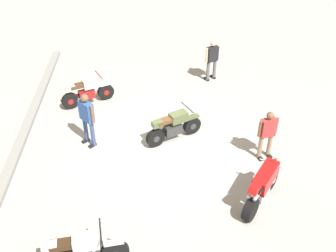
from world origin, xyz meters
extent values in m
plane|color=#9E9E99|center=(0.00, 0.00, 0.00)|extent=(40.00, 40.00, 0.00)
cube|color=gray|center=(0.00, 4.60, 0.07)|extent=(14.00, 0.30, 0.15)
cylinder|color=black|center=(0.59, -0.86, 0.30)|extent=(0.41, 0.61, 0.60)
cylinder|color=black|center=(-0.01, 0.35, 0.30)|extent=(0.41, 0.61, 0.60)
cylinder|color=#333333|center=(0.59, -0.86, 0.30)|extent=(0.25, 0.27, 0.21)
cylinder|color=#333333|center=(-0.01, 0.35, 0.30)|extent=(0.25, 0.27, 0.21)
cube|color=#333333|center=(0.27, -0.21, 0.40)|extent=(0.50, 0.63, 0.32)
cube|color=#515B38|center=(0.36, -0.39, 0.80)|extent=(0.54, 0.64, 0.30)
cube|color=#515B38|center=(0.59, -0.86, 0.63)|extent=(0.34, 0.47, 0.08)
cube|color=brown|center=(0.16, 0.01, 0.82)|extent=(0.50, 0.65, 0.12)
cube|color=#515B38|center=(0.02, 0.28, 0.80)|extent=(0.34, 0.38, 0.18)
cylinder|color=#333333|center=(0.24, 0.22, 0.35)|extent=(0.35, 0.55, 0.16)
cylinder|color=#333333|center=(0.51, -0.68, 1.05)|extent=(0.64, 0.34, 0.04)
sphere|color=silver|center=(0.60, -0.88, 0.85)|extent=(0.16, 0.16, 0.16)
cylinder|color=black|center=(-4.19, 1.39, 0.32)|extent=(0.21, 0.65, 0.64)
cylinder|color=black|center=(-4.19, 1.39, 0.32)|extent=(0.17, 0.24, 0.22)
cube|color=silver|center=(-4.27, 1.96, 0.82)|extent=(0.39, 0.60, 0.30)
cube|color=silver|center=(-4.19, 1.39, 0.67)|extent=(0.22, 0.46, 0.08)
cube|color=#382314|center=(-4.33, 2.40, 0.84)|extent=(0.34, 0.63, 0.12)
cube|color=silver|center=(-4.38, 2.70, 0.82)|extent=(0.26, 0.35, 0.18)
cylinder|color=black|center=(-4.22, 1.63, 1.07)|extent=(0.70, 0.13, 0.04)
sphere|color=silver|center=(-4.19, 1.41, 0.87)|extent=(0.16, 0.16, 0.16)
cylinder|color=black|center=(2.93, 2.08, 0.30)|extent=(0.40, 0.61, 0.60)
cylinder|color=black|center=(2.36, 3.31, 0.30)|extent=(0.40, 0.61, 0.60)
cylinder|color=maroon|center=(2.93, 2.08, 0.30)|extent=(0.25, 0.27, 0.21)
cylinder|color=maroon|center=(2.36, 3.31, 0.30)|extent=(0.25, 0.27, 0.21)
cube|color=maroon|center=(2.63, 2.74, 0.40)|extent=(0.49, 0.63, 0.32)
cube|color=white|center=(2.71, 2.56, 0.80)|extent=(0.53, 0.64, 0.30)
cube|color=white|center=(2.93, 2.08, 0.63)|extent=(0.33, 0.47, 0.08)
cube|color=#4C331E|center=(2.52, 2.97, 0.82)|extent=(0.49, 0.65, 0.12)
cube|color=white|center=(2.39, 3.24, 0.80)|extent=(0.33, 0.38, 0.18)
cylinder|color=maroon|center=(2.61, 3.17, 0.35)|extent=(0.33, 0.55, 0.16)
cylinder|color=maroon|center=(2.85, 2.26, 1.05)|extent=(0.65, 0.33, 0.04)
sphere|color=silver|center=(2.94, 2.06, 0.85)|extent=(0.16, 0.16, 0.16)
cylinder|color=black|center=(-2.05, -2.74, 0.30)|extent=(0.57, 0.50, 0.60)
cylinder|color=black|center=(-3.11, -1.91, 0.30)|extent=(0.61, 0.55, 0.60)
cylinder|color=silver|center=(-2.05, -2.74, 0.30)|extent=(0.28, 0.27, 0.21)
cylinder|color=silver|center=(-3.11, -1.91, 0.30)|extent=(0.28, 0.27, 0.21)
cube|color=silver|center=(-2.62, -2.29, 0.40)|extent=(0.61, 0.57, 0.32)
cube|color=red|center=(-2.50, -2.38, 0.80)|extent=(1.00, 0.89, 0.57)
cone|color=red|center=(-2.09, -2.70, 0.95)|extent=(0.49, 0.49, 0.39)
cube|color=black|center=(-2.82, -2.14, 0.87)|extent=(0.63, 0.57, 0.12)
cube|color=red|center=(-3.05, -1.95, 0.95)|extent=(0.41, 0.39, 0.23)
cylinder|color=silver|center=(-3.06, -2.05, 0.77)|extent=(0.37, 0.31, 0.17)
cylinder|color=silver|center=(-2.96, -1.92, 0.77)|extent=(0.37, 0.31, 0.17)
cylinder|color=silver|center=(-2.20, -2.62, 0.97)|extent=(0.46, 0.57, 0.04)
sphere|color=silver|center=(-2.03, -2.75, 0.90)|extent=(0.16, 0.16, 0.16)
cylinder|color=#59595B|center=(4.28, -2.17, 0.41)|extent=(0.18, 0.18, 0.83)
cube|color=black|center=(4.33, -2.14, 0.04)|extent=(0.28, 0.22, 0.08)
cylinder|color=#59595B|center=(4.12, -1.88, 0.41)|extent=(0.18, 0.18, 0.83)
cube|color=black|center=(4.17, -1.85, 0.04)|extent=(0.28, 0.22, 0.08)
cube|color=black|center=(4.20, -2.02, 1.12)|extent=(0.42, 0.51, 0.59)
cylinder|color=#D8AD8C|center=(4.34, -2.26, 1.14)|extent=(0.12, 0.12, 0.55)
cylinder|color=#D8AD8C|center=(4.06, -1.78, 1.14)|extent=(0.12, 0.12, 0.55)
sphere|color=#D8AD8C|center=(4.20, -2.02, 1.56)|extent=(0.22, 0.22, 0.22)
cylinder|color=#384772|center=(0.36, 2.52, 0.44)|extent=(0.18, 0.18, 0.89)
cube|color=black|center=(0.32, 2.56, 0.04)|extent=(0.25, 0.26, 0.08)
cylinder|color=#384772|center=(0.11, 2.28, 0.44)|extent=(0.18, 0.18, 0.89)
cube|color=black|center=(0.07, 2.32, 0.04)|extent=(0.25, 0.26, 0.08)
cube|color=#3359A5|center=(0.24, 2.40, 1.20)|extent=(0.51, 0.50, 0.63)
cylinder|color=brown|center=(0.45, 2.60, 1.22)|extent=(0.13, 0.13, 0.59)
cylinder|color=brown|center=(0.02, 2.19, 1.22)|extent=(0.13, 0.13, 0.59)
sphere|color=brown|center=(0.24, 2.40, 1.67)|extent=(0.24, 0.24, 0.24)
cylinder|color=gray|center=(-0.77, -2.74, 0.39)|extent=(0.16, 0.16, 0.79)
cube|color=black|center=(-0.83, -2.75, 0.04)|extent=(0.28, 0.16, 0.08)
cylinder|color=gray|center=(-0.70, -3.04, 0.39)|extent=(0.16, 0.16, 0.79)
cube|color=black|center=(-0.76, -3.05, 0.04)|extent=(0.28, 0.16, 0.08)
cube|color=#B23333|center=(-0.74, -2.89, 1.07)|extent=(0.32, 0.48, 0.56)
cylinder|color=brown|center=(-0.80, -2.63, 1.09)|extent=(0.11, 0.11, 0.53)
cylinder|color=brown|center=(-0.67, -3.15, 1.09)|extent=(0.11, 0.11, 0.53)
sphere|color=brown|center=(-0.74, -2.89, 1.49)|extent=(0.21, 0.21, 0.21)
camera|label=1|loc=(-9.75, 0.54, 7.61)|focal=42.00mm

